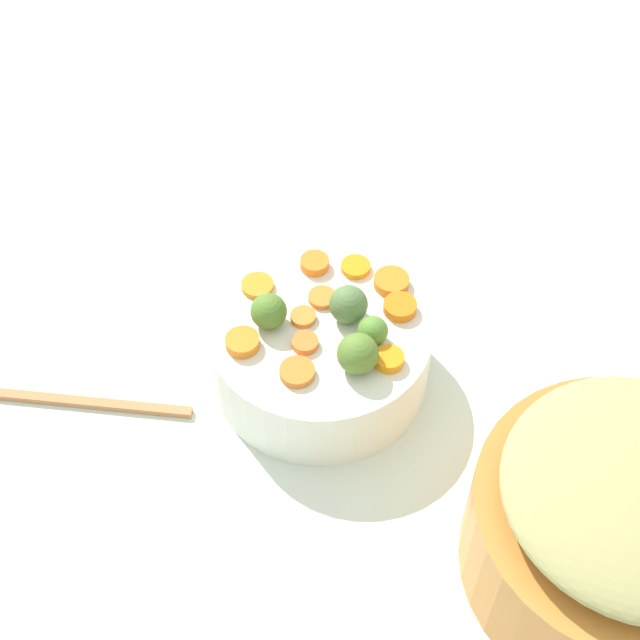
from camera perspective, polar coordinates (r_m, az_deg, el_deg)
tabletop at (r=1.06m, az=2.48°, el=-4.20°), size 2.40×2.40×0.02m
serving_bowl_carrots at (r=1.02m, az=0.00°, el=-1.90°), size 0.24×0.24×0.09m
metal_pot at (r=0.93m, az=17.66°, el=-12.47°), size 0.28×0.28×0.12m
carrot_slice_0 at (r=0.97m, az=-4.76°, el=-1.37°), size 0.05×0.05×0.01m
carrot_slice_1 at (r=1.02m, az=4.39°, el=2.35°), size 0.05×0.05×0.01m
carrot_slice_2 at (r=1.01m, az=0.13°, el=1.38°), size 0.04×0.04×0.01m
carrot_slice_3 at (r=1.00m, az=4.91°, el=0.80°), size 0.05×0.05×0.01m
carrot_slice_4 at (r=1.04m, az=-0.33°, el=3.48°), size 0.04×0.04×0.01m
carrot_slice_5 at (r=0.95m, az=4.23°, el=-2.40°), size 0.04×0.04×0.01m
carrot_slice_6 at (r=0.99m, az=-1.04°, el=0.18°), size 0.04×0.04×0.01m
carrot_slice_7 at (r=1.04m, az=2.19°, el=3.25°), size 0.05×0.05×0.01m
carrot_slice_8 at (r=0.94m, az=-1.40°, el=-3.20°), size 0.05×0.05×0.01m
carrot_slice_9 at (r=1.02m, az=-3.84°, el=2.12°), size 0.04×0.04×0.01m
carrot_slice_10 at (r=0.97m, az=-0.92°, el=-1.40°), size 0.04×0.04×0.01m
brussels_sprout_0 at (r=0.97m, az=-3.16°, el=0.54°), size 0.04×0.04×0.04m
brussels_sprout_1 at (r=0.94m, az=2.32°, el=-2.07°), size 0.04×0.04×0.04m
brussels_sprout_2 at (r=0.96m, az=3.39°, el=-0.52°), size 0.03×0.03×0.03m
brussels_sprout_3 at (r=0.98m, az=1.75°, el=0.96°), size 0.04×0.04×0.04m
wooden_spoon at (r=1.08m, az=-18.08°, el=-4.38°), size 0.17×0.25×0.01m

